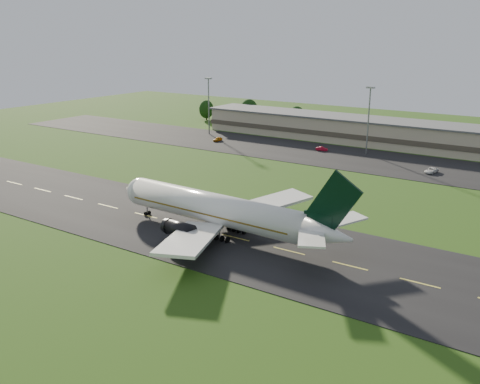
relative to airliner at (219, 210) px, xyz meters
The scene contains 10 objects.
ground 8.69m from the airliner, behind, with size 360.00×360.00×0.00m, color #1C4210.
taxiway 8.66m from the airliner, behind, with size 220.00×30.00×0.10m, color black.
apron 72.54m from the airliner, 95.81° to the left, with size 260.00×30.00×0.10m, color black.
airliner is the anchor object (origin of this frame).
terminal 96.21m from the airliner, 90.55° to the left, with size 145.00×16.00×8.40m.
light_mast_west 101.76m from the airliner, 127.92° to the left, with size 2.40×1.20×20.35m.
light_mast_centre 80.47m from the airliner, 91.67° to the left, with size 2.40×1.20×20.35m.
service_vehicle_a 88.02m from the airliner, 126.19° to the left, with size 1.61×3.99×1.36m, color orange.
service_vehicle_b 78.23m from the airliner, 101.47° to the left, with size 1.30×3.72×1.23m, color #AA0B23.
service_vehicle_c 70.46m from the airliner, 73.01° to the left, with size 2.24×4.86×1.35m, color silver.
Camera 1 is at (61.73, -74.47, 35.59)m, focal length 40.00 mm.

